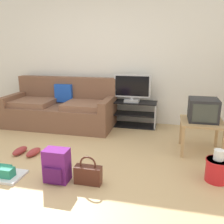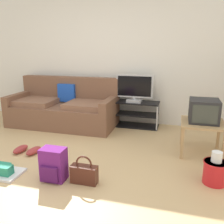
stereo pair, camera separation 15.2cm
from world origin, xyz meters
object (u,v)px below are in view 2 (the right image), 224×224
object	(u,v)px
flat_tv	(134,89)
floor_tray	(1,171)
tv_stand	(134,114)
cleaning_bucket	(215,171)
couch	(64,108)
sneakers_pair	(27,150)
backpack	(54,164)
handbag	(84,174)
crt_tv	(204,111)
side_table	(202,126)

from	to	relation	value
flat_tv	floor_tray	world-z (taller)	flat_tv
tv_stand	cleaning_bucket	xyz separation A→B (m)	(1.28, -1.83, -0.09)
couch	sneakers_pair	bearing A→B (deg)	-86.64
floor_tray	backpack	bearing A→B (deg)	5.25
handbag	sneakers_pair	size ratio (longest dim) A/B	0.89
couch	cleaning_bucket	world-z (taller)	couch
tv_stand	crt_tv	distance (m)	1.58
backpack	cleaning_bucket	bearing A→B (deg)	31.71
tv_stand	backpack	size ratio (longest dim) A/B	2.46
handbag	cleaning_bucket	size ratio (longest dim) A/B	0.87
side_table	tv_stand	bearing A→B (deg)	139.77
cleaning_bucket	flat_tv	bearing A→B (deg)	125.27
crt_tv	cleaning_bucket	world-z (taller)	crt_tv
handbag	sneakers_pair	bearing A→B (deg)	154.41
handbag	floor_tray	size ratio (longest dim) A/B	0.68
flat_tv	crt_tv	size ratio (longest dim) A/B	1.73
couch	sneakers_pair	world-z (taller)	couch
cleaning_bucket	floor_tray	xyz separation A→B (m)	(-2.49, -0.48, -0.12)
handbag	flat_tv	bearing A→B (deg)	85.92
tv_stand	crt_tv	xyz separation A→B (m)	(1.18, -0.98, 0.39)
sneakers_pair	floor_tray	size ratio (longest dim) A/B	0.76
backpack	sneakers_pair	xyz separation A→B (m)	(-0.75, 0.56, -0.15)
tv_stand	flat_tv	bearing A→B (deg)	-90.00
tv_stand	handbag	distance (m)	2.23
cleaning_bucket	handbag	bearing A→B (deg)	-164.66
handbag	sneakers_pair	distance (m)	1.24
side_table	handbag	world-z (taller)	side_table
couch	handbag	xyz separation A→B (m)	(1.20, -1.95, -0.21)
handbag	floor_tray	distance (m)	1.06
tv_stand	side_table	world-z (taller)	tv_stand
backpack	floor_tray	bearing A→B (deg)	-156.10
tv_stand	side_table	bearing A→B (deg)	-40.23
sneakers_pair	flat_tv	bearing A→B (deg)	52.45
sneakers_pair	floor_tray	world-z (taller)	floor_tray
side_table	backpack	xyz separation A→B (m)	(-1.70, -1.25, -0.22)
flat_tv	crt_tv	distance (m)	1.52
tv_stand	handbag	world-z (taller)	tv_stand
couch	side_table	world-z (taller)	couch
crt_tv	handbag	size ratio (longest dim) A/B	1.20
tv_stand	crt_tv	world-z (taller)	crt_tv
cleaning_bucket	crt_tv	bearing A→B (deg)	96.65
side_table	sneakers_pair	distance (m)	2.57
couch	floor_tray	bearing A→B (deg)	-85.88
flat_tv	handbag	world-z (taller)	flat_tv
sneakers_pair	tv_stand	bearing A→B (deg)	52.82
cleaning_bucket	floor_tray	distance (m)	2.54
backpack	flat_tv	bearing A→B (deg)	95.37
flat_tv	floor_tray	xyz separation A→B (m)	(-1.21, -2.28, -0.71)
sneakers_pair	floor_tray	xyz separation A→B (m)	(0.06, -0.62, -0.01)
tv_stand	floor_tray	distance (m)	2.61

